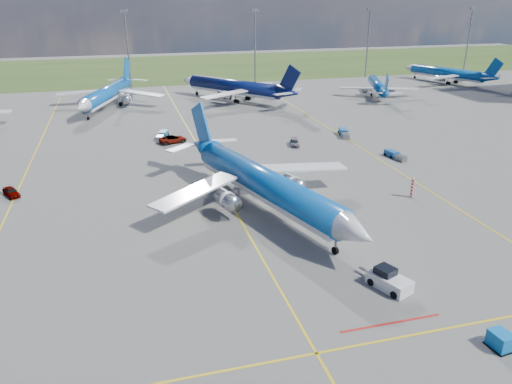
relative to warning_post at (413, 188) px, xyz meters
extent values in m
plane|color=#5A5A58|center=(-26.00, -8.00, -1.50)|extent=(400.00, 400.00, 0.00)
cube|color=#2D4719|center=(-26.00, 142.00, -1.50)|extent=(400.00, 80.00, 0.01)
cube|color=gold|center=(-26.00, 22.00, -1.49)|extent=(0.25, 160.00, 0.02)
cube|color=gold|center=(-26.00, -28.00, -1.49)|extent=(60.00, 0.25, 0.02)
cube|color=gold|center=(-56.00, 32.00, -1.49)|extent=(0.25, 120.00, 0.02)
cube|color=gold|center=(4.00, 32.00, -1.49)|extent=(0.25, 120.00, 0.02)
cube|color=#A5140F|center=(-18.00, -26.00, -1.49)|extent=(10.00, 0.25, 0.02)
cylinder|color=slate|center=(-36.00, 102.00, 9.50)|extent=(0.50, 0.50, 22.00)
cube|color=slate|center=(-36.00, 102.00, 20.80)|extent=(2.20, 0.50, 0.80)
cylinder|color=slate|center=(4.00, 102.00, 9.50)|extent=(0.50, 0.50, 22.00)
cube|color=slate|center=(4.00, 102.00, 20.80)|extent=(2.20, 0.50, 0.80)
cylinder|color=slate|center=(44.00, 102.00, 9.50)|extent=(0.50, 0.50, 22.00)
cube|color=slate|center=(44.00, 102.00, 20.80)|extent=(2.20, 0.50, 0.80)
cylinder|color=slate|center=(84.00, 102.00, 9.50)|extent=(0.50, 0.50, 22.00)
cube|color=slate|center=(84.00, 102.00, 20.80)|extent=(2.20, 0.50, 0.80)
cylinder|color=red|center=(0.00, 0.00, 0.00)|extent=(0.50, 0.50, 3.00)
cube|color=silver|center=(-15.23, -20.72, -0.83)|extent=(3.77, 4.90, 1.35)
cube|color=black|center=(-15.46, -20.14, 0.11)|extent=(2.24, 2.36, 0.93)
cube|color=slate|center=(-16.25, -18.22, -0.93)|extent=(1.19, 2.40, 0.21)
cube|color=#0C64B5|center=(-10.83, -31.38, -0.76)|extent=(1.68, 2.01, 1.49)
imported|color=#999999|center=(-56.44, 15.85, -0.83)|extent=(3.21, 4.21, 1.34)
imported|color=#999999|center=(-30.37, 37.42, -0.75)|extent=(5.89, 3.82, 1.51)
imported|color=#999999|center=(-7.79, 29.24, -0.89)|extent=(2.71, 4.48, 1.21)
cube|color=#184992|center=(6.91, 18.11, -0.94)|extent=(1.83, 2.83, 1.11)
cube|color=slate|center=(7.35, 15.51, -1.04)|extent=(1.53, 2.20, 0.91)
cube|color=#195F99|center=(-31.80, 42.59, -0.91)|extent=(2.37, 3.14, 1.18)
cube|color=slate|center=(-32.75, 39.96, -1.02)|extent=(1.94, 2.46, 0.97)
cube|color=#17548F|center=(4.78, 34.33, -0.87)|extent=(2.34, 3.28, 1.25)
cube|color=slate|center=(3.97, 31.48, -0.99)|extent=(1.94, 2.56, 1.02)
camera|label=1|loc=(-39.66, -58.91, 26.49)|focal=35.00mm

